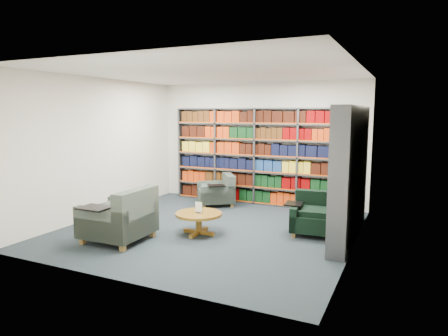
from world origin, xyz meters
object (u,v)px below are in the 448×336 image
at_px(chair_teal_front, 122,220).
at_px(coffee_table, 199,217).
at_px(chair_green_right, 316,217).
at_px(chair_teal_left, 219,192).

xyz_separation_m(chair_teal_front, coffee_table, (0.95, 0.87, -0.05)).
relative_size(chair_green_right, chair_teal_front, 0.84).
bearing_deg(chair_teal_left, chair_green_right, -26.54).
xyz_separation_m(chair_green_right, coffee_table, (-1.83, -0.95, 0.02)).
bearing_deg(chair_teal_left, chair_teal_front, -95.25).
bearing_deg(chair_teal_front, coffee_table, 42.25).
height_order(chair_green_right, chair_teal_front, chair_teal_front).
distance_m(chair_teal_left, coffee_table, 2.30).
relative_size(chair_teal_front, coffee_table, 1.42).
bearing_deg(chair_teal_front, chair_teal_left, 84.75).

